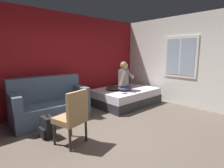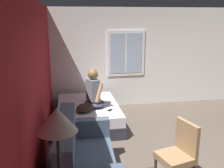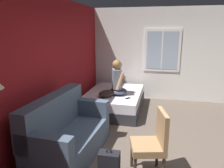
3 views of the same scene
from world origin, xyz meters
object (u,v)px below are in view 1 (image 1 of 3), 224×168
object	(u,v)px
person_seated	(124,79)
backpack	(47,127)
couch	(50,104)
bed	(125,96)
cell_phone	(125,93)
throw_pillow	(113,88)
side_chair	(73,116)

from	to	relation	value
person_seated	backpack	size ratio (longest dim) A/B	1.91
couch	person_seated	world-z (taller)	person_seated
bed	cell_phone	world-z (taller)	cell_phone
throw_pillow	couch	bearing A→B (deg)	174.31
side_chair	couch	bearing A→B (deg)	82.34
bed	cell_phone	xyz separation A→B (m)	(-0.48, -0.44, 0.25)
side_chair	throw_pillow	distance (m)	2.43
throw_pillow	cell_phone	world-z (taller)	throw_pillow
person_seated	couch	bearing A→B (deg)	169.08
side_chair	backpack	bearing A→B (deg)	110.99
bed	throw_pillow	xyz separation A→B (m)	(-0.42, 0.10, 0.31)
person_seated	cell_phone	bearing A→B (deg)	-133.39
person_seated	backpack	xyz separation A→B (m)	(-2.57, -0.41, -0.64)
bed	cell_phone	bearing A→B (deg)	-137.44
bed	backpack	world-z (taller)	bed
couch	cell_phone	bearing A→B (deg)	-21.40
couch	person_seated	distance (m)	2.24
throw_pillow	side_chair	bearing A→B (deg)	-149.99
side_chair	cell_phone	world-z (taller)	side_chair
cell_phone	backpack	bearing A→B (deg)	126.86
backpack	throw_pillow	xyz separation A→B (m)	(2.33, 0.63, 0.36)
side_chair	bed	bearing A→B (deg)	23.86
side_chair	person_seated	distance (m)	2.56
person_seated	cell_phone	distance (m)	0.56
bed	side_chair	distance (m)	2.78
person_seated	backpack	world-z (taller)	person_seated
side_chair	backpack	xyz separation A→B (m)	(-0.22, 0.58, -0.34)
couch	cell_phone	xyz separation A→B (m)	(1.86, -0.73, 0.09)
side_chair	cell_phone	xyz separation A→B (m)	(2.05, 0.68, -0.05)
backpack	throw_pillow	distance (m)	2.44
bed	backpack	xyz separation A→B (m)	(-2.75, -0.53, -0.04)
side_chair	cell_phone	distance (m)	2.16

